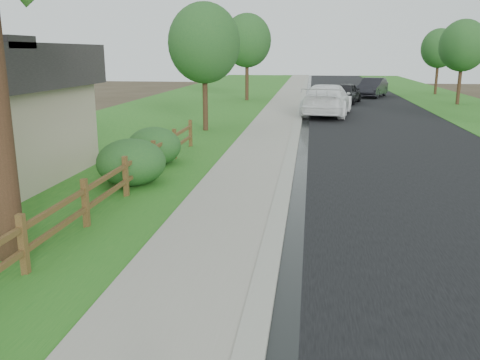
# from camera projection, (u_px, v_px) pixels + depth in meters

# --- Properties ---
(road) EXTENTS (8.00, 90.00, 0.02)m
(road) POSITION_uv_depth(u_px,v_px,m) (358.00, 102.00, 38.37)
(road) COLOR black
(road) RESTS_ON ground
(curb) EXTENTS (0.40, 90.00, 0.12)m
(curb) POSITION_uv_depth(u_px,v_px,m) (302.00, 101.00, 38.92)
(curb) COLOR gray
(curb) RESTS_ON ground
(wet_gutter) EXTENTS (0.50, 90.00, 0.00)m
(wet_gutter) POSITION_uv_depth(u_px,v_px,m) (307.00, 101.00, 38.88)
(wet_gutter) COLOR black
(wet_gutter) RESTS_ON road
(sidewalk) EXTENTS (2.20, 90.00, 0.10)m
(sidewalk) POSITION_uv_depth(u_px,v_px,m) (285.00, 101.00, 39.10)
(sidewalk) COLOR gray
(sidewalk) RESTS_ON ground
(grass_strip) EXTENTS (1.60, 90.00, 0.06)m
(grass_strip) POSITION_uv_depth(u_px,v_px,m) (261.00, 100.00, 39.36)
(grass_strip) COLOR #21631C
(grass_strip) RESTS_ON ground
(lawn_near) EXTENTS (9.00, 90.00, 0.04)m
(lawn_near) POSITION_uv_depth(u_px,v_px,m) (195.00, 100.00, 40.05)
(lawn_near) COLOR #21631C
(lawn_near) RESTS_ON ground
(verge_far) EXTENTS (6.00, 90.00, 0.04)m
(verge_far) POSITION_uv_depth(u_px,v_px,m) (454.00, 103.00, 37.45)
(verge_far) COLOR #21631C
(verge_far) RESTS_ON ground
(ranch_fence) EXTENTS (0.12, 16.92, 1.10)m
(ranch_fence) POSITION_uv_depth(u_px,v_px,m) (107.00, 187.00, 11.85)
(ranch_fence) COLOR #452E17
(ranch_fence) RESTS_ON ground
(white_suv) EXTENTS (3.43, 6.63, 1.84)m
(white_suv) POSITION_uv_depth(u_px,v_px,m) (327.00, 100.00, 29.90)
(white_suv) COLOR white
(white_suv) RESTS_ON road
(dark_car_mid) EXTENTS (2.82, 4.78, 1.53)m
(dark_car_mid) POSITION_uv_depth(u_px,v_px,m) (346.00, 93.00, 37.23)
(dark_car_mid) COLOR black
(dark_car_mid) RESTS_ON road
(dark_car_far) EXTENTS (3.13, 5.03, 1.56)m
(dark_car_far) POSITION_uv_depth(u_px,v_px,m) (372.00, 87.00, 42.42)
(dark_car_far) COLOR black
(dark_car_far) RESTS_ON road
(shrub_c) EXTENTS (1.78, 1.78, 1.28)m
(shrub_c) POSITION_uv_depth(u_px,v_px,m) (154.00, 146.00, 16.79)
(shrub_c) COLOR #19461F
(shrub_c) RESTS_ON ground
(shrub_d) EXTENTS (1.96, 1.96, 1.32)m
(shrub_d) POSITION_uv_depth(u_px,v_px,m) (131.00, 162.00, 14.25)
(shrub_d) COLOR #19461F
(shrub_d) RESTS_ON ground
(tree_near_left) EXTENTS (3.33, 3.33, 5.91)m
(tree_near_left) POSITION_uv_depth(u_px,v_px,m) (204.00, 43.00, 23.31)
(tree_near_left) COLOR #332214
(tree_near_left) RESTS_ON ground
(tree_mid_left) EXTENTS (3.66, 3.66, 6.54)m
(tree_mid_left) POSITION_uv_depth(u_px,v_px,m) (247.00, 41.00, 38.45)
(tree_mid_left) COLOR #332214
(tree_mid_left) RESTS_ON ground
(tree_mid_right) EXTENTS (3.26, 3.26, 5.92)m
(tree_mid_right) POSITION_uv_depth(u_px,v_px,m) (463.00, 46.00, 35.36)
(tree_mid_right) COLOR #332214
(tree_mid_right) RESTS_ON ground
(tree_far_right) EXTENTS (3.09, 3.09, 5.70)m
(tree_far_right) POSITION_uv_depth(u_px,v_px,m) (439.00, 48.00, 44.20)
(tree_far_right) COLOR #332214
(tree_far_right) RESTS_ON ground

